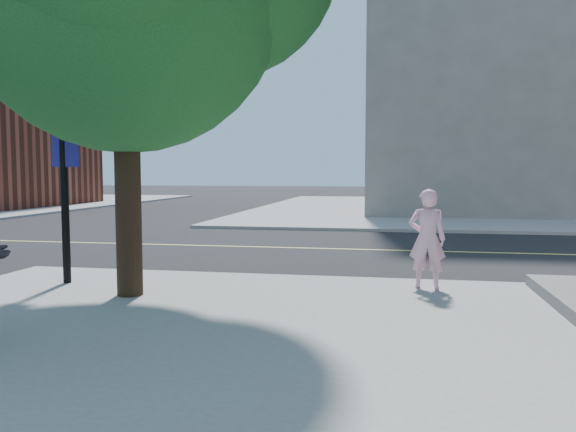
# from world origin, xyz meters

# --- Properties ---
(ground) EXTENTS (140.00, 140.00, 0.00)m
(ground) POSITION_xyz_m (0.00, 0.00, 0.00)
(ground) COLOR black
(ground) RESTS_ON ground
(road_ew) EXTENTS (140.00, 9.00, 0.01)m
(road_ew) POSITION_xyz_m (0.00, 4.50, 0.01)
(road_ew) COLOR black
(road_ew) RESTS_ON ground
(sidewalk_ne) EXTENTS (29.00, 25.00, 0.12)m
(sidewalk_ne) POSITION_xyz_m (13.50, 21.50, 0.06)
(sidewalk_ne) COLOR gray
(sidewalk_ne) RESTS_ON ground
(filler_ne) EXTENTS (18.00, 16.00, 14.00)m
(filler_ne) POSITION_xyz_m (14.00, 22.00, 7.12)
(filler_ne) COLOR slate
(filler_ne) RESTS_ON sidewalk_ne
(man_on_phone) EXTENTS (0.63, 0.44, 1.64)m
(man_on_phone) POSITION_xyz_m (6.72, -0.81, 0.94)
(man_on_phone) COLOR #ECABC4
(man_on_phone) RESTS_ON sidewalk_se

